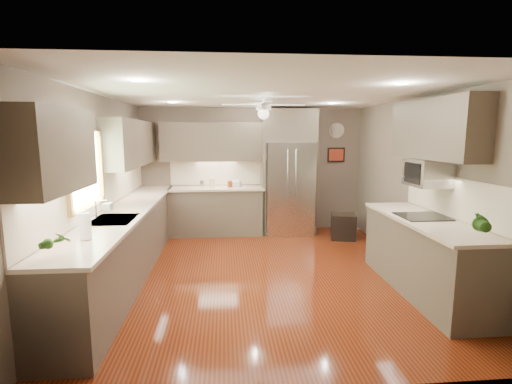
{
  "coord_description": "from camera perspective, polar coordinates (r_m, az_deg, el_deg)",
  "views": [
    {
      "loc": [
        -0.56,
        -5.06,
        1.96
      ],
      "look_at": [
        -0.08,
        0.6,
        1.08
      ],
      "focal_mm": 26.0,
      "sensor_mm": 36.0,
      "label": 1
    }
  ],
  "objects": [
    {
      "name": "floor",
      "position": [
        5.46,
        1.41,
        -12.28
      ],
      "size": [
        5.0,
        5.0,
        0.0
      ],
      "primitive_type": "plane",
      "color": "#51170A",
      "rests_on": "ground"
    },
    {
      "name": "ceiling",
      "position": [
        5.12,
        1.51,
        14.82
      ],
      "size": [
        5.0,
        5.0,
        0.0
      ],
      "primitive_type": "plane",
      "rotation": [
        3.14,
        0.0,
        0.0
      ],
      "color": "white",
      "rests_on": "ground"
    },
    {
      "name": "wall_back",
      "position": [
        7.61,
        -0.62,
        3.43
      ],
      "size": [
        4.5,
        0.0,
        4.5
      ],
      "primitive_type": "plane",
      "rotation": [
        1.57,
        0.0,
        0.0
      ],
      "color": "#6C5F52",
      "rests_on": "ground"
    },
    {
      "name": "wall_front",
      "position": [
        2.72,
        7.31,
        -6.51
      ],
      "size": [
        4.5,
        0.0,
        4.5
      ],
      "primitive_type": "plane",
      "rotation": [
        -1.57,
        0.0,
        0.0
      ],
      "color": "#6C5F52",
      "rests_on": "ground"
    },
    {
      "name": "wall_left",
      "position": [
        5.38,
        -23.1,
        0.48
      ],
      "size": [
        0.0,
        5.0,
        5.0
      ],
      "primitive_type": "plane",
      "rotation": [
        1.57,
        0.0,
        1.57
      ],
      "color": "#6C5F52",
      "rests_on": "ground"
    },
    {
      "name": "wall_right",
      "position": [
        5.83,
        24.0,
        1.02
      ],
      "size": [
        0.0,
        5.0,
        5.0
      ],
      "primitive_type": "plane",
      "rotation": [
        1.57,
        0.0,
        -1.57
      ],
      "color": "#6C5F52",
      "rests_on": "ground"
    },
    {
      "name": "canister_b",
      "position": [
        7.38,
        -8.32,
        1.29
      ],
      "size": [
        0.1,
        0.1,
        0.13
      ],
      "primitive_type": "cylinder",
      "rotation": [
        0.0,
        0.0,
        0.27
      ],
      "color": "silver",
      "rests_on": "back_run"
    },
    {
      "name": "canister_c",
      "position": [
        7.31,
        -6.74,
        1.41
      ],
      "size": [
        0.13,
        0.13,
        0.18
      ],
      "primitive_type": "cylinder",
      "rotation": [
        0.0,
        0.0,
        0.25
      ],
      "color": "beige",
      "rests_on": "back_run"
    },
    {
      "name": "canister_d",
      "position": [
        7.31,
        -4.05,
        1.21
      ],
      "size": [
        0.1,
        0.1,
        0.13
      ],
      "primitive_type": "cylinder",
      "rotation": [
        0.0,
        0.0,
        0.21
      ],
      "color": "maroon",
      "rests_on": "back_run"
    },
    {
      "name": "soap_bottle",
      "position": [
        5.18,
        -21.7,
        -2.02
      ],
      "size": [
        0.1,
        0.1,
        0.21
      ],
      "primitive_type": "imported",
      "rotation": [
        0.0,
        0.0,
        -0.03
      ],
      "color": "white",
      "rests_on": "left_run"
    },
    {
      "name": "potted_plant_left",
      "position": [
        3.53,
        -28.34,
        -6.7
      ],
      "size": [
        0.18,
        0.16,
        0.29
      ],
      "primitive_type": "imported",
      "rotation": [
        0.0,
        0.0,
        -0.43
      ],
      "color": "#285B1A",
      "rests_on": "left_run"
    },
    {
      "name": "potted_plant_right",
      "position": [
        4.22,
        31.49,
        -4.14
      ],
      "size": [
        0.23,
        0.2,
        0.35
      ],
      "primitive_type": "imported",
      "rotation": [
        0.0,
        0.0,
        -0.3
      ],
      "color": "#285B1A",
      "rests_on": "right_run"
    },
    {
      "name": "bowl",
      "position": [
        7.34,
        -3.07,
        1.01
      ],
      "size": [
        0.27,
        0.27,
        0.06
      ],
      "primitive_type": "imported",
      "rotation": [
        0.0,
        0.0,
        0.16
      ],
      "color": "beige",
      "rests_on": "back_run"
    },
    {
      "name": "left_run",
      "position": [
        5.59,
        -19.24,
        -7.04
      ],
      "size": [
        0.65,
        4.7,
        1.45
      ],
      "color": "#4C4337",
      "rests_on": "ground"
    },
    {
      "name": "back_run",
      "position": [
        7.42,
        -6.04,
        -2.75
      ],
      "size": [
        1.85,
        0.65,
        1.45
      ],
      "color": "#4C4337",
      "rests_on": "ground"
    },
    {
      "name": "uppers",
      "position": [
        5.77,
        -6.71,
        7.84
      ],
      "size": [
        4.5,
        4.7,
        0.95
      ],
      "color": "#4C4337",
      "rests_on": "wall_left"
    },
    {
      "name": "window",
      "position": [
        4.87,
        -24.79,
        3.12
      ],
      "size": [
        0.05,
        1.12,
        0.92
      ],
      "color": "#BFF2B2",
      "rests_on": "wall_left"
    },
    {
      "name": "sink",
      "position": [
        4.88,
        -21.11,
        -4.31
      ],
      "size": [
        0.5,
        0.7,
        0.32
      ],
      "color": "silver",
      "rests_on": "left_run"
    },
    {
      "name": "refrigerator",
      "position": [
        7.37,
        5.02,
        2.74
      ],
      "size": [
        1.06,
        0.75,
        2.45
      ],
      "color": "silver",
      "rests_on": "ground"
    },
    {
      "name": "right_run",
      "position": [
        5.15,
        24.61,
        -8.7
      ],
      "size": [
        0.7,
        2.2,
        1.45
      ],
      "color": "#4C4337",
      "rests_on": "ground"
    },
    {
      "name": "microwave",
      "position": [
        5.22,
        24.89,
        2.67
      ],
      "size": [
        0.43,
        0.55,
        0.34
      ],
      "color": "silver",
      "rests_on": "wall_right"
    },
    {
      "name": "ceiling_fan",
      "position": [
        5.4,
        1.14,
        12.72
      ],
      "size": [
        1.18,
        1.18,
        0.32
      ],
      "color": "white",
      "rests_on": "ceiling"
    },
    {
      "name": "recessed_lights",
      "position": [
        5.51,
        0.61,
        14.33
      ],
      "size": [
        2.84,
        3.14,
        0.01
      ],
      "color": "white",
      "rests_on": "ceiling"
    },
    {
      "name": "wall_clock",
      "position": [
        7.89,
        12.33,
        9.24
      ],
      "size": [
        0.3,
        0.03,
        0.3
      ],
      "color": "white",
      "rests_on": "wall_back"
    },
    {
      "name": "framed_print",
      "position": [
        7.9,
        12.22,
        5.61
      ],
      "size": [
        0.36,
        0.03,
        0.3
      ],
      "color": "black",
      "rests_on": "wall_back"
    },
    {
      "name": "stool",
      "position": [
        7.27,
        13.27,
        -5.16
      ],
      "size": [
        0.54,
        0.54,
        0.5
      ],
      "color": "black",
      "rests_on": "ground"
    },
    {
      "name": "paper_towel",
      "position": [
        4.01,
        -24.8,
        -4.76
      ],
      "size": [
        0.11,
        0.11,
        0.28
      ],
      "color": "white",
      "rests_on": "left_run"
    }
  ]
}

